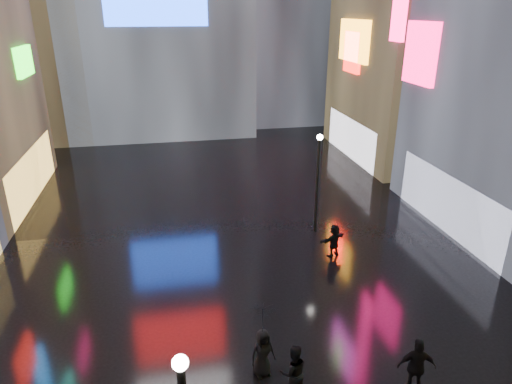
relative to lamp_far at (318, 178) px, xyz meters
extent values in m
plane|color=black|center=(-4.38, 1.79, -2.94)|extent=(140.00, 140.00, 0.00)
cube|color=#FFC659|center=(-15.48, 7.79, -1.44)|extent=(0.20, 10.00, 3.00)
cube|color=#22FF1C|center=(-15.23, 9.61, 4.97)|extent=(0.25, 3.00, 1.71)
cube|color=white|center=(6.72, -1.21, -1.44)|extent=(0.20, 9.00, 3.00)
cube|color=#FF0C57|center=(6.47, 2.91, 5.64)|extent=(0.25, 2.99, 3.26)
cube|color=white|center=(6.72, 11.79, -1.44)|extent=(0.20, 9.00, 3.00)
cube|color=orange|center=(6.47, 12.11, 5.71)|extent=(0.25, 4.92, 2.91)
cube|color=#FF160C|center=(6.47, 12.22, 4.90)|extent=(0.25, 2.63, 2.87)
sphere|color=white|center=(-7.28, -13.94, 2.11)|extent=(0.30, 0.30, 0.30)
cylinder|color=black|center=(0.00, 0.00, -0.44)|extent=(0.16, 0.16, 5.00)
sphere|color=white|center=(0.00, 0.00, 2.11)|extent=(0.30, 0.30, 0.30)
imported|color=black|center=(-4.08, -10.33, -2.05)|extent=(0.87, 0.68, 1.79)
imported|color=black|center=(-0.45, -10.91, -1.98)|extent=(1.21, 0.73, 1.93)
imported|color=black|center=(-4.79, -9.31, -2.11)|extent=(0.91, 0.70, 1.66)
imported|color=black|center=(0.04, -2.61, -2.15)|extent=(1.53, 1.03, 1.58)
imported|color=black|center=(-4.79, -9.31, -0.85)|extent=(1.37, 1.36, 0.88)
camera|label=1|loc=(-7.20, -20.37, 7.88)|focal=32.00mm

